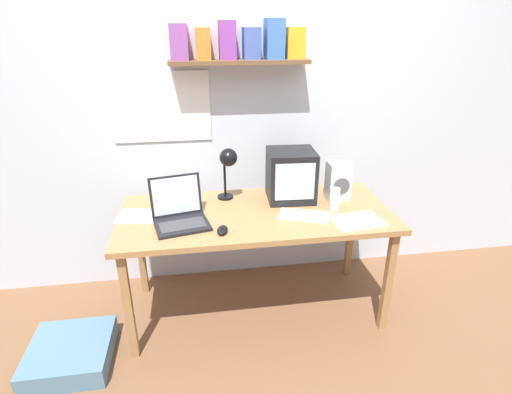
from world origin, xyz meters
TOP-DOWN VIEW (x-y plane):
  - ground_plane at (0.00, 0.00)m, footprint 12.00×12.00m
  - back_wall at (-0.00, 0.52)m, footprint 5.60×0.24m
  - corner_desk at (0.00, 0.00)m, footprint 1.69×0.76m
  - crt_monitor at (0.26, 0.17)m, footprint 0.32×0.31m
  - laptop at (-0.47, -0.07)m, footprint 0.36×0.35m
  - desk_lamp at (-0.15, 0.19)m, footprint 0.13×0.17m
  - juice_glass at (0.49, -0.05)m, footprint 0.06×0.06m
  - space_heater at (0.57, 0.12)m, footprint 0.15×0.13m
  - computer_mouse at (-0.23, -0.24)m, footprint 0.08×0.12m
  - open_notebook at (0.28, -0.10)m, footprint 0.34×0.26m
  - loose_paper_near_laptop at (-0.51, 0.20)m, footprint 0.31×0.24m
  - loose_paper_near_monitor at (0.58, -0.22)m, footprint 0.32×0.25m
  - printed_handout at (-0.70, 0.05)m, footprint 0.31×0.24m
  - floor_cushion at (-1.14, -0.32)m, footprint 0.46×0.46m

SIDE VIEW (x-z plane):
  - ground_plane at x=0.00m, z-range 0.00..0.00m
  - floor_cushion at x=-1.14m, z-range 0.00..0.13m
  - corner_desk at x=0.00m, z-range 0.31..1.06m
  - printed_handout at x=-0.70m, z-range 0.75..0.75m
  - open_notebook at x=0.28m, z-range 0.75..0.75m
  - loose_paper_near_laptop at x=-0.51m, z-range 0.75..0.75m
  - loose_paper_near_monitor at x=0.58m, z-range 0.75..0.75m
  - computer_mouse at x=-0.23m, z-range 0.75..0.78m
  - laptop at x=-0.47m, z-range 0.68..0.94m
  - juice_glass at x=0.49m, z-range 0.74..0.88m
  - space_heater at x=0.57m, z-range 0.75..1.00m
  - crt_monitor at x=0.26m, z-range 0.75..1.08m
  - desk_lamp at x=-0.15m, z-range 0.84..1.20m
  - back_wall at x=0.00m, z-range 0.01..2.61m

